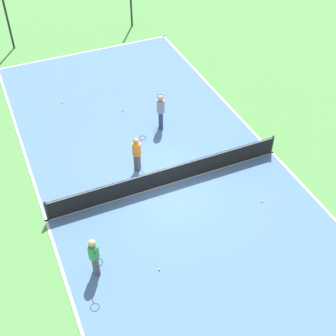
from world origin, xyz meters
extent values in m
plane|color=#518E47|center=(0.00, 0.00, 0.00)|extent=(80.00, 80.00, 0.00)
cube|color=#4C729E|center=(0.00, 0.00, 0.01)|extent=(10.22, 24.67, 0.02)
cube|color=white|center=(-5.06, 0.00, 0.02)|extent=(0.10, 24.67, 0.00)
cube|color=white|center=(5.06, 0.00, 0.02)|extent=(0.10, 24.67, 0.00)
cube|color=white|center=(0.00, 12.28, 0.02)|extent=(10.22, 0.10, 0.00)
cube|color=white|center=(0.00, 0.00, 0.02)|extent=(10.22, 0.10, 0.00)
cylinder|color=black|center=(-4.96, 0.00, 0.50)|extent=(0.10, 0.10, 0.95)
cylinder|color=black|center=(4.96, 0.00, 0.50)|extent=(0.10, 0.10, 0.95)
cube|color=black|center=(0.00, 0.00, 0.47)|extent=(9.92, 0.03, 0.90)
cube|color=white|center=(0.00, 0.00, 0.90)|extent=(9.92, 0.04, 0.06)
cube|color=#4C4C51|center=(-0.83, 1.34, 0.44)|extent=(0.32, 0.32, 0.83)
cylinder|color=orange|center=(-0.83, 1.34, 1.14)|extent=(0.51, 0.51, 0.58)
sphere|color=#A87A56|center=(-0.83, 1.34, 1.55)|extent=(0.25, 0.25, 0.25)
cylinder|color=#262626|center=(-0.59, 1.56, 1.29)|extent=(0.23, 0.21, 0.03)
torus|color=black|center=(-0.39, 1.75, 1.29)|extent=(0.43, 0.43, 0.02)
cube|color=navy|center=(1.22, 3.66, 0.47)|extent=(0.27, 0.31, 0.90)
cylinder|color=gray|center=(1.22, 3.66, 1.24)|extent=(0.46, 0.46, 0.63)
sphere|color=tan|center=(1.22, 3.66, 1.69)|extent=(0.27, 0.27, 0.27)
cylinder|color=#262626|center=(1.33, 3.96, 1.40)|extent=(0.13, 0.27, 0.03)
torus|color=black|center=(1.43, 4.22, 1.40)|extent=(0.39, 0.39, 0.02)
cube|color=#4C4C51|center=(-3.98, -3.03, 0.44)|extent=(0.20, 0.25, 0.84)
cylinder|color=green|center=(-3.98, -3.03, 1.16)|extent=(0.36, 0.36, 0.59)
sphere|color=tan|center=(-3.98, -3.03, 1.58)|extent=(0.25, 0.25, 0.25)
cylinder|color=#262626|center=(-3.99, -3.35, 1.31)|extent=(0.03, 0.28, 0.03)
torus|color=black|center=(-3.99, -3.63, 1.31)|extent=(0.31, 0.31, 0.02)
sphere|color=#CCE033|center=(-1.98, -3.81, 0.06)|extent=(0.07, 0.07, 0.07)
sphere|color=#CCE033|center=(-2.58, 7.56, 0.06)|extent=(0.07, 0.07, 0.07)
sphere|color=#CCE033|center=(0.02, 5.66, 0.06)|extent=(0.07, 0.07, 0.07)
sphere|color=#CCE033|center=(3.01, -2.43, 0.06)|extent=(0.07, 0.07, 0.07)
cylinder|color=black|center=(-3.77, 14.50, 1.84)|extent=(0.12, 0.12, 3.69)
camera|label=1|loc=(-5.54, -12.74, 13.39)|focal=50.00mm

